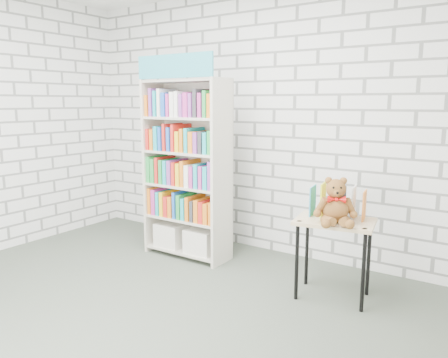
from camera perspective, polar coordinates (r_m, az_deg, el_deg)
The scene contains 6 objects.
ground at distance 3.59m, azimuth -13.19°, elevation -17.06°, with size 4.50×4.50×0.00m, color #424A3F.
room_shell at distance 3.21m, azimuth -14.49°, elevation 12.66°, with size 4.52×4.02×2.81m.
bookshelf at distance 4.54m, azimuth -4.86°, elevation 1.46°, with size 0.92×0.36×2.07m.
display_table at distance 3.72m, azimuth 14.23°, elevation -6.59°, with size 0.68×0.52×0.67m.
table_books at distance 3.76m, azimuth 14.66°, elevation -2.91°, with size 0.46×0.26×0.26m.
teddy_bear at distance 3.56m, azimuth 14.36°, elevation -3.32°, with size 0.35×0.33×0.37m.
Camera 1 is at (2.39, -2.14, 1.62)m, focal length 35.00 mm.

